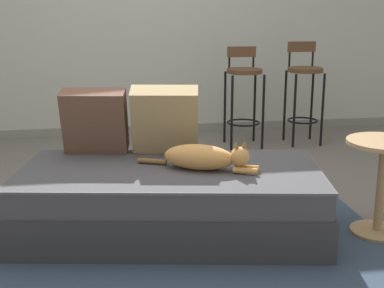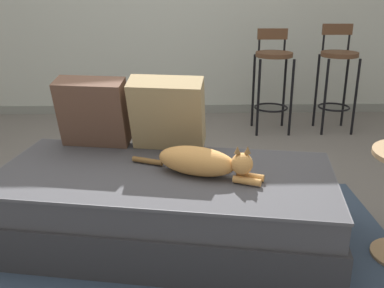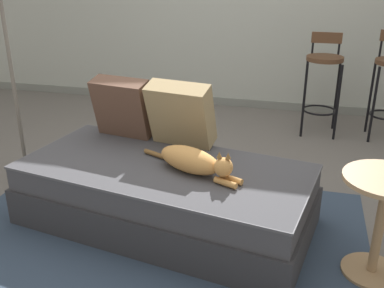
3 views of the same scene
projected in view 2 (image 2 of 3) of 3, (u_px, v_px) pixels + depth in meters
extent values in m
plane|color=#66605B|center=(168.00, 205.00, 2.88)|extent=(16.00, 16.00, 0.00)
cube|color=gray|center=(173.00, 109.00, 4.94)|extent=(8.00, 0.02, 0.09)
cube|color=#334256|center=(164.00, 269.00, 2.22)|extent=(2.51, 1.97, 0.01)
cube|color=#353539|center=(165.00, 219.00, 2.47)|extent=(1.93, 1.17, 0.24)
cube|color=#47474C|center=(164.00, 186.00, 2.40)|extent=(1.89, 1.12, 0.16)
cube|color=#525257|center=(164.00, 173.00, 2.38)|extent=(1.90, 1.13, 0.02)
cube|color=brown|center=(93.00, 112.00, 2.68)|extent=(0.44, 0.30, 0.43)
cube|color=tan|center=(167.00, 113.00, 2.62)|extent=(0.46, 0.34, 0.45)
ellipsoid|color=tan|center=(196.00, 161.00, 2.32)|extent=(0.45, 0.32, 0.15)
sphere|color=tan|center=(242.00, 164.00, 2.22)|extent=(0.11, 0.11, 0.11)
cone|color=brown|center=(237.00, 150.00, 2.20)|extent=(0.03, 0.03, 0.04)
cone|color=brown|center=(248.00, 150.00, 2.20)|extent=(0.03, 0.03, 0.04)
cylinder|color=tan|center=(247.00, 181.00, 2.21)|extent=(0.14, 0.09, 0.04)
cylinder|color=tan|center=(250.00, 176.00, 2.26)|extent=(0.14, 0.09, 0.04)
cylinder|color=brown|center=(148.00, 161.00, 2.47)|extent=(0.18, 0.10, 0.03)
cylinder|color=black|center=(258.00, 98.00, 4.09)|extent=(0.02, 0.02, 0.71)
cylinder|color=black|center=(291.00, 98.00, 4.10)|extent=(0.02, 0.02, 0.71)
cylinder|color=black|center=(253.00, 91.00, 4.38)|extent=(0.02, 0.02, 0.71)
cylinder|color=black|center=(284.00, 91.00, 4.38)|extent=(0.02, 0.02, 0.71)
torus|color=black|center=(271.00, 107.00, 4.28)|extent=(0.32, 0.32, 0.02)
cylinder|color=brown|center=(274.00, 54.00, 4.11)|extent=(0.34, 0.34, 0.04)
cylinder|color=black|center=(259.00, 44.00, 4.21)|extent=(0.02, 0.02, 0.19)
cylinder|color=black|center=(285.00, 44.00, 4.21)|extent=(0.02, 0.02, 0.19)
cube|color=brown|center=(273.00, 34.00, 4.18)|extent=(0.28, 0.03, 0.10)
cylinder|color=black|center=(325.00, 98.00, 4.12)|extent=(0.02, 0.02, 0.71)
cylinder|color=black|center=(356.00, 98.00, 4.12)|extent=(0.02, 0.02, 0.71)
cylinder|color=black|center=(316.00, 91.00, 4.38)|extent=(0.02, 0.02, 0.71)
cylinder|color=black|center=(345.00, 91.00, 4.39)|extent=(0.02, 0.02, 0.71)
torus|color=black|center=(334.00, 107.00, 4.29)|extent=(0.30, 0.30, 0.02)
cylinder|color=brown|center=(340.00, 54.00, 4.13)|extent=(0.34, 0.34, 0.04)
cylinder|color=black|center=(323.00, 42.00, 4.21)|extent=(0.02, 0.02, 0.23)
cylinder|color=black|center=(349.00, 42.00, 4.22)|extent=(0.02, 0.02, 0.23)
cube|color=brown|center=(337.00, 29.00, 4.18)|extent=(0.28, 0.03, 0.10)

